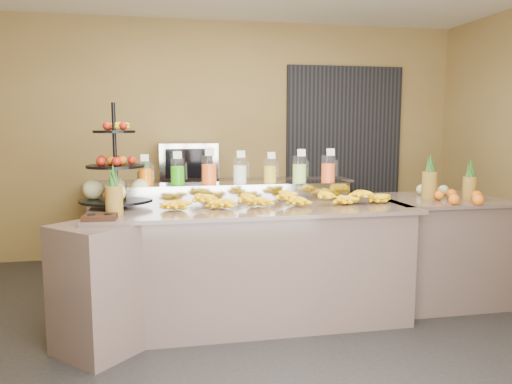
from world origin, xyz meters
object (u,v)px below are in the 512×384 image
object	(u,v)px
condiment_caddy	(100,217)
right_fruit_pile	(454,192)
oven_warmer	(188,162)
banana_heap	(280,197)
fruit_stand	(121,180)
pitcher_tray	(240,192)

from	to	relation	value
condiment_caddy	right_fruit_pile	bearing A→B (deg)	6.44
right_fruit_pile	oven_warmer	distance (m)	2.93
banana_heap	condiment_caddy	size ratio (longest dim) A/B	8.40
fruit_stand	right_fruit_pile	xyz separation A→B (m)	(2.75, -0.26, -0.13)
right_fruit_pile	condiment_caddy	bearing A→B (deg)	-173.56
right_fruit_pile	oven_warmer	size ratio (longest dim) A/B	0.68
condiment_caddy	right_fruit_pile	size ratio (longest dim) A/B	0.49
pitcher_tray	banana_heap	bearing A→B (deg)	-48.92
pitcher_tray	oven_warmer	world-z (taller)	oven_warmer
pitcher_tray	fruit_stand	size ratio (longest dim) A/B	2.29
right_fruit_pile	oven_warmer	xyz separation A→B (m)	(-2.12, 2.02, 0.14)
condiment_caddy	right_fruit_pile	xyz separation A→B (m)	(2.85, 0.32, 0.06)
banana_heap	right_fruit_pile	distance (m)	1.51
pitcher_tray	right_fruit_pile	distance (m)	1.81
pitcher_tray	banana_heap	world-z (taller)	banana_heap
condiment_caddy	pitcher_tray	bearing A→B (deg)	32.01
condiment_caddy	oven_warmer	bearing A→B (deg)	72.51
banana_heap	oven_warmer	world-z (taller)	oven_warmer
banana_heap	condiment_caddy	distance (m)	1.39
fruit_stand	condiment_caddy	xyz separation A→B (m)	(-0.10, -0.58, -0.19)
pitcher_tray	oven_warmer	xyz separation A→B (m)	(-0.33, 1.67, 0.14)
fruit_stand	right_fruit_pile	distance (m)	2.77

